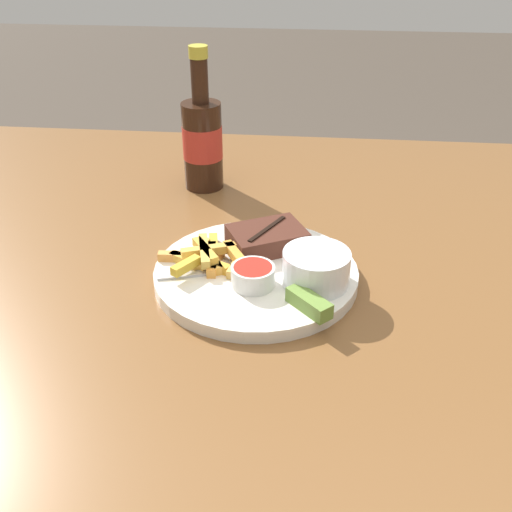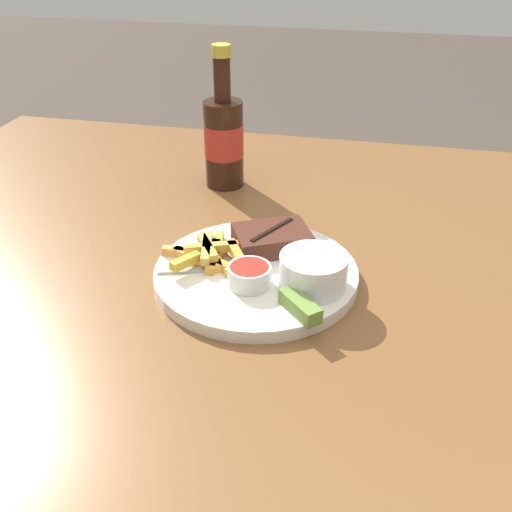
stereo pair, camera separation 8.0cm
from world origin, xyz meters
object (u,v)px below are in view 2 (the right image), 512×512
Objects in this scene: beer_bottle at (224,138)px; coleslaw_cup at (313,270)px; dinner_plate at (256,274)px; steak_portion at (272,239)px; dipping_sauce_cup at (247,274)px; pickle_spear at (300,306)px; fork_utensil at (203,270)px.

coleslaw_cup is at bearing -57.84° from beer_bottle.
beer_bottle is (-0.12, 0.30, 0.08)m from dinner_plate.
steak_portion is 0.10m from dipping_sauce_cup.
steak_portion is at bearing 113.38° from pickle_spear.
steak_portion is at bearing 129.12° from coleslaw_cup.
pickle_spear is at bearing -49.72° from dinner_plate.
pickle_spear reaches higher than fork_utensil.
beer_bottle reaches higher than coleslaw_cup.
coleslaw_cup is 0.08m from dipping_sauce_cup.
dipping_sauce_cup is (-0.08, -0.01, -0.01)m from coleslaw_cup.
dinner_plate is 0.33m from beer_bottle.
steak_portion is 0.11m from fork_utensil.
coleslaw_cup is at bearing -50.88° from steak_portion.
coleslaw_cup reaches higher than pickle_spear.
dipping_sauce_cup reaches higher than fork_utensil.
beer_bottle reaches higher than steak_portion.
dipping_sauce_cup is (-0.01, -0.10, 0.00)m from steak_portion.
dinner_plate is 4.87× the size of dipping_sauce_cup.
beer_bottle is (-0.05, 0.32, 0.07)m from fork_utensil.
steak_portion is at bearing -60.69° from beer_bottle.
dipping_sauce_cup is 0.36m from beer_bottle.
coleslaw_cup is at bearing -18.21° from dinner_plate.
pickle_spear is 0.46× the size of fork_utensil.
fork_utensil is (-0.07, 0.02, -0.01)m from dipping_sauce_cup.
dinner_plate is at bearing 0.00° from fork_utensil.
dinner_plate is 4.53× the size of pickle_spear.
coleslaw_cup is 1.43× the size of pickle_spear.
pickle_spear is (-0.01, -0.06, -0.02)m from coleslaw_cup.
pickle_spear is (0.08, -0.05, -0.01)m from dipping_sauce_cup.
fork_utensil is at bearing -163.43° from dinner_plate.
beer_bottle reaches higher than dipping_sauce_cup.
pickle_spear is at bearing -62.89° from beer_bottle.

